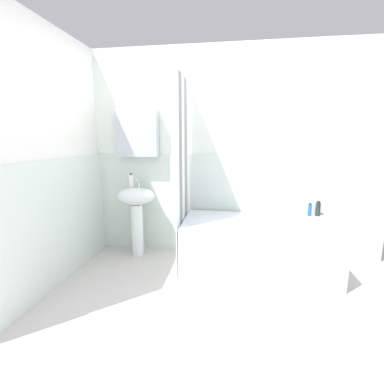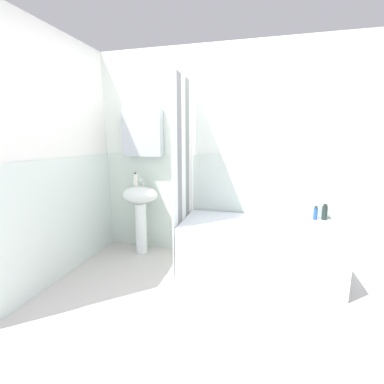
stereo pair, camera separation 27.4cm
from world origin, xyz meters
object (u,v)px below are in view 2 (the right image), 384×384
sink (140,205)px  body_wash_bottle (315,213)px  towel_folded (271,229)px  conditioner_bottle (325,213)px  soap_dispenser (136,180)px  bathtub (257,248)px

sink → body_wash_bottle: 1.97m
towel_folded → conditioner_bottle: bearing=43.7°
conditioner_bottle → body_wash_bottle: bearing=-169.7°
sink → towel_folded: bearing=-15.0°
soap_dispenser → towel_folded: 1.66m
bathtub → towel_folded: 0.40m
towel_folded → soap_dispenser: bearing=163.9°
sink → towel_folded: sink is taller
soap_dispenser → bathtub: bearing=-8.7°
body_wash_bottle → towel_folded: (-0.47, -0.52, -0.03)m
sink → bathtub: sink is taller
soap_dispenser → body_wash_bottle: 2.06m
soap_dispenser → body_wash_bottle: bearing=1.9°
bathtub → towel_folded: size_ratio=5.90×
towel_folded → body_wash_bottle: bearing=47.8°
soap_dispenser → sink: bearing=-35.6°
body_wash_bottle → sink: bearing=-176.6°
bathtub → conditioner_bottle: 0.82m
sink → body_wash_bottle: (1.97, 0.12, 0.00)m
soap_dispenser → bathtub: 1.60m
bathtub → towel_folded: towel_folded is taller
sink → bathtub: bearing=-7.1°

